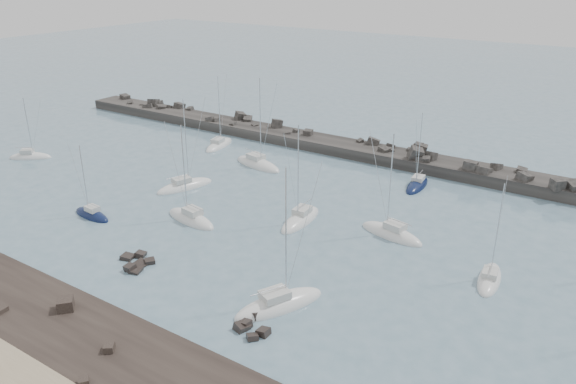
% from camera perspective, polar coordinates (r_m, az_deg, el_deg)
% --- Properties ---
extents(ground, '(400.00, 400.00, 0.00)m').
position_cam_1_polar(ground, '(67.31, -7.34, -5.01)').
color(ground, slate).
rests_on(ground, ground).
extents(rock_shelf, '(140.00, 12.00, 1.91)m').
position_cam_1_polar(rock_shelf, '(55.31, -22.77, -13.41)').
color(rock_shelf, black).
rests_on(rock_shelf, ground).
extents(rock_cluster_near, '(4.62, 4.21, 1.51)m').
position_cam_1_polar(rock_cluster_near, '(64.17, -15.11, -7.06)').
color(rock_cluster_near, black).
rests_on(rock_cluster_near, ground).
extents(rock_cluster_far, '(3.86, 4.29, 1.60)m').
position_cam_1_polar(rock_cluster_far, '(52.51, -3.90, -13.33)').
color(rock_cluster_far, black).
rests_on(rock_cluster_far, ground).
extents(breakwater, '(115.00, 7.49, 5.40)m').
position_cam_1_polar(breakwater, '(99.96, 3.62, 4.63)').
color(breakwater, '#2A2825').
rests_on(breakwater, ground).
extents(sailboat_0, '(6.88, 5.92, 11.27)m').
position_cam_1_polar(sailboat_0, '(104.19, -24.72, 3.21)').
color(sailboat_0, white).
rests_on(sailboat_0, ground).
extents(sailboat_1, '(4.40, 8.93, 13.50)m').
position_cam_1_polar(sailboat_1, '(101.72, -7.02, 4.71)').
color(sailboat_1, white).
rests_on(sailboat_1, ground).
extents(sailboat_2, '(6.60, 2.46, 10.50)m').
position_cam_1_polar(sailboat_2, '(77.38, -19.30, -2.26)').
color(sailboat_2, '#0E193D').
rests_on(sailboat_2, ground).
extents(sailboat_3, '(5.44, 9.39, 14.17)m').
position_cam_1_polar(sailboat_3, '(83.59, -10.46, 0.52)').
color(sailboat_3, white).
rests_on(sailboat_3, ground).
extents(sailboat_4, '(10.26, 5.09, 15.56)m').
position_cam_1_polar(sailboat_4, '(91.29, -3.08, 2.78)').
color(sailboat_4, white).
rests_on(sailboat_4, ground).
extents(sailboat_5, '(8.80, 3.96, 13.63)m').
position_cam_1_polar(sailboat_5, '(72.94, -9.81, -2.77)').
color(sailboat_5, white).
rests_on(sailboat_5, ground).
extents(sailboat_6, '(3.37, 8.98, 13.99)m').
position_cam_1_polar(sailboat_6, '(71.73, 1.28, -2.88)').
color(sailboat_6, white).
rests_on(sailboat_6, ground).
extents(sailboat_7, '(6.81, 10.00, 15.27)m').
position_cam_1_polar(sailboat_7, '(55.04, -0.92, -11.41)').
color(sailboat_7, white).
rests_on(sailboat_7, ground).
extents(sailboat_8, '(3.08, 7.89, 12.17)m').
position_cam_1_polar(sailboat_8, '(84.95, 12.97, 0.66)').
color(sailboat_8, '#0E193D').
rests_on(sailboat_8, ground).
extents(sailboat_9, '(8.94, 4.27, 13.77)m').
position_cam_1_polar(sailboat_9, '(69.22, 10.47, -4.25)').
color(sailboat_9, white).
rests_on(sailboat_9, ground).
extents(sailboat_10, '(3.23, 7.51, 11.53)m').
position_cam_1_polar(sailboat_10, '(62.62, 19.77, -8.37)').
color(sailboat_10, white).
rests_on(sailboat_10, ground).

